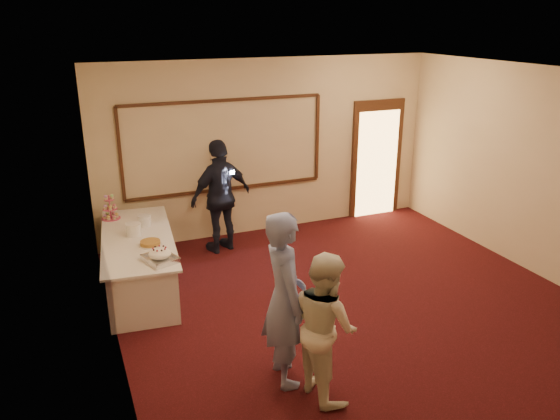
# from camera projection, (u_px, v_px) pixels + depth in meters

# --- Properties ---
(floor) EXTENTS (7.00, 7.00, 0.00)m
(floor) POSITION_uv_depth(u_px,v_px,m) (371.00, 322.00, 6.87)
(floor) COLOR black
(floor) RESTS_ON ground
(room_walls) EXTENTS (6.04, 7.04, 3.02)m
(room_walls) POSITION_uv_depth(u_px,v_px,m) (382.00, 167.00, 6.19)
(room_walls) COLOR beige
(room_walls) RESTS_ON floor
(wall_molding) EXTENTS (3.45, 0.04, 1.55)m
(wall_molding) POSITION_uv_depth(u_px,v_px,m) (225.00, 146.00, 9.06)
(wall_molding) COLOR #371E10
(wall_molding) RESTS_ON room_walls
(doorway) EXTENTS (1.05, 0.07, 2.20)m
(doorway) POSITION_uv_depth(u_px,v_px,m) (376.00, 160.00, 10.28)
(doorway) COLOR #371E10
(doorway) RESTS_ON floor
(buffet_table) EXTENTS (1.20, 2.53, 0.77)m
(buffet_table) POSITION_uv_depth(u_px,v_px,m) (140.00, 262.00, 7.62)
(buffet_table) COLOR white
(buffet_table) RESTS_ON floor
(pavlova_tray) EXTENTS (0.45, 0.51, 0.17)m
(pavlova_tray) POSITION_uv_depth(u_px,v_px,m) (160.00, 256.00, 6.74)
(pavlova_tray) COLOR #B0B3B8
(pavlova_tray) RESTS_ON buffet_table
(cupcake_stand) EXTENTS (0.28, 0.28, 0.41)m
(cupcake_stand) POSITION_uv_depth(u_px,v_px,m) (110.00, 210.00, 8.12)
(cupcake_stand) COLOR #C24671
(cupcake_stand) RESTS_ON buffet_table
(plate_stack_a) EXTENTS (0.21, 0.21, 0.18)m
(plate_stack_a) POSITION_uv_depth(u_px,v_px,m) (134.00, 229.00, 7.53)
(plate_stack_a) COLOR white
(plate_stack_a) RESTS_ON buffet_table
(plate_stack_b) EXTENTS (0.19, 0.19, 0.16)m
(plate_stack_b) POSITION_uv_depth(u_px,v_px,m) (144.00, 221.00, 7.88)
(plate_stack_b) COLOR white
(plate_stack_b) RESTS_ON buffet_table
(tart) EXTENTS (0.31, 0.31, 0.06)m
(tart) POSITION_uv_depth(u_px,v_px,m) (150.00, 243.00, 7.22)
(tart) COLOR white
(tart) RESTS_ON buffet_table
(man) EXTENTS (0.50, 0.72, 1.88)m
(man) POSITION_uv_depth(u_px,v_px,m) (285.00, 299.00, 5.51)
(man) COLOR #7D8FC9
(man) RESTS_ON floor
(woman) EXTENTS (0.65, 0.80, 1.54)m
(woman) POSITION_uv_depth(u_px,v_px,m) (325.00, 325.00, 5.36)
(woman) COLOR white
(woman) RESTS_ON floor
(guest) EXTENTS (1.16, 0.74, 1.84)m
(guest) POSITION_uv_depth(u_px,v_px,m) (221.00, 196.00, 8.70)
(guest) COLOR black
(guest) RESTS_ON floor
(camera_flash) EXTENTS (0.08, 0.05, 0.05)m
(camera_flash) POSITION_uv_depth(u_px,v_px,m) (232.00, 172.00, 8.51)
(camera_flash) COLOR white
(camera_flash) RESTS_ON guest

